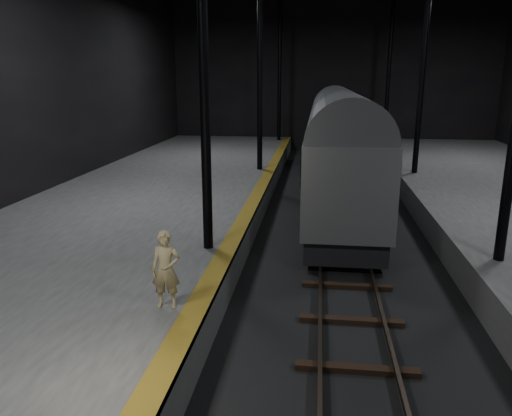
# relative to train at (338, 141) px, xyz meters

# --- Properties ---
(ground) EXTENTS (44.00, 44.00, 0.00)m
(ground) POSITION_rel_train_xyz_m (0.00, -5.90, -2.73)
(ground) COLOR black
(ground) RESTS_ON ground
(platform_left) EXTENTS (9.00, 43.80, 1.00)m
(platform_left) POSITION_rel_train_xyz_m (-7.50, -5.90, -2.23)
(platform_left) COLOR #494947
(platform_left) RESTS_ON ground
(tactile_strip) EXTENTS (0.50, 43.80, 0.01)m
(tactile_strip) POSITION_rel_train_xyz_m (-3.25, -5.90, -1.73)
(tactile_strip) COLOR brown
(tactile_strip) RESTS_ON platform_left
(track) EXTENTS (2.40, 43.00, 0.24)m
(track) POSITION_rel_train_xyz_m (0.00, -5.90, -2.67)
(track) COLOR #3F3328
(track) RESTS_ON ground
(train) EXTENTS (2.75, 18.34, 4.90)m
(train) POSITION_rel_train_xyz_m (0.00, 0.00, 0.00)
(train) COLOR #ABAEB3
(train) RESTS_ON ground
(woman) EXTENTS (0.61, 0.42, 1.61)m
(woman) POSITION_rel_train_xyz_m (-3.84, -13.58, -0.93)
(woman) COLOR tan
(woman) RESTS_ON platform_left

